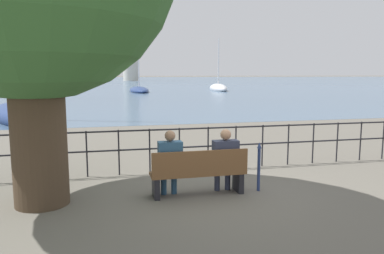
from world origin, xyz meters
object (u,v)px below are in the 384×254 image
object	(u,v)px
sailboat_5	(139,90)
harbor_lighthouse	(130,42)
sailboat_4	(22,114)
park_bench	(199,173)
seated_person_right	(225,158)
sailboat_3	(218,88)
sailboat_1	(38,95)
closed_umbrella	(259,164)
seated_person_left	(170,160)

from	to	relation	value
sailboat_5	harbor_lighthouse	world-z (taller)	harbor_lighthouse
sailboat_4	harbor_lighthouse	bearing A→B (deg)	60.66
sailboat_4	park_bench	bearing A→B (deg)	-89.49
park_bench	seated_person_right	distance (m)	0.61
seated_person_right	sailboat_4	xyz separation A→B (m)	(-6.28, 13.52, -0.40)
park_bench	sailboat_3	distance (m)	46.37
sailboat_4	sailboat_5	size ratio (longest dim) A/B	1.20
seated_person_right	sailboat_3	xyz separation A→B (m)	(13.66, 44.06, -0.39)
sailboat_1	harbor_lighthouse	world-z (taller)	harbor_lighthouse
closed_umbrella	sailboat_5	world-z (taller)	sailboat_5
seated_person_left	seated_person_right	distance (m)	1.09
park_bench	sailboat_5	distance (m)	42.92
seated_person_right	sailboat_5	distance (m)	42.81
sailboat_4	seated_person_right	bearing A→B (deg)	-87.45
sailboat_3	seated_person_right	bearing A→B (deg)	-101.37
harbor_lighthouse	seated_person_right	bearing A→B (deg)	-93.38
seated_person_right	harbor_lighthouse	bearing A→B (deg)	86.62
sailboat_4	sailboat_3	bearing A→B (deg)	34.50
sailboat_3	sailboat_1	bearing A→B (deg)	-145.52
park_bench	closed_umbrella	xyz separation A→B (m)	(1.22, -0.00, 0.11)
park_bench	harbor_lighthouse	size ratio (longest dim) A/B	0.07
seated_person_left	sailboat_4	size ratio (longest dim) A/B	0.12
sailboat_1	harbor_lighthouse	xyz separation A→B (m)	(15.81, 93.50, 12.80)
seated_person_left	sailboat_1	distance (m)	32.85
seated_person_left	closed_umbrella	xyz separation A→B (m)	(1.77, -0.08, -0.15)
seated_person_left	seated_person_right	size ratio (longest dim) A/B	1.01
park_bench	closed_umbrella	distance (m)	1.23
seated_person_left	harbor_lighthouse	distance (m)	126.43
park_bench	seated_person_left	bearing A→B (deg)	172.14
park_bench	harbor_lighthouse	bearing A→B (deg)	86.37
seated_person_right	sailboat_1	distance (m)	33.11
park_bench	sailboat_4	world-z (taller)	sailboat_4
sailboat_3	sailboat_5	size ratio (longest dim) A/B	0.92
seated_person_right	sailboat_4	distance (m)	14.91
sailboat_3	park_bench	bearing A→B (deg)	-101.98
seated_person_right	sailboat_3	bearing A→B (deg)	72.78
sailboat_3	sailboat_4	world-z (taller)	sailboat_4
closed_umbrella	harbor_lighthouse	bearing A→B (deg)	86.93
seated_person_left	sailboat_1	bearing A→B (deg)	102.85
sailboat_3	harbor_lighthouse	world-z (taller)	harbor_lighthouse
seated_person_left	seated_person_right	world-z (taller)	seated_person_left
closed_umbrella	sailboat_1	distance (m)	33.36
seated_person_right	sailboat_4	bearing A→B (deg)	114.91
sailboat_4	harbor_lighthouse	xyz separation A→B (m)	(13.70, 112.01, 12.82)
sailboat_1	sailboat_5	size ratio (longest dim) A/B	1.42
sailboat_3	sailboat_4	xyz separation A→B (m)	(-19.94, -30.55, -0.01)
seated_person_left	sailboat_5	distance (m)	42.88
closed_umbrella	sailboat_5	bearing A→B (deg)	87.74
closed_umbrella	harbor_lighthouse	xyz separation A→B (m)	(6.74, 125.61, 12.56)
seated_person_right	closed_umbrella	bearing A→B (deg)	-6.38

